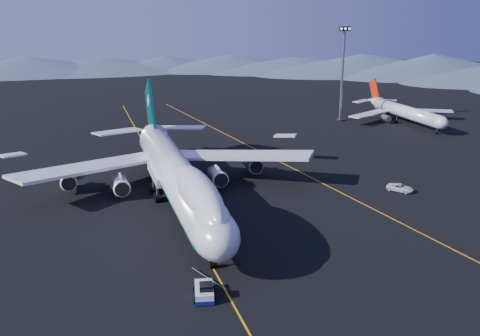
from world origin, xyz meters
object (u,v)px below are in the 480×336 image
object	(u,v)px
pushback_tug	(204,292)
floodlight_mast	(342,74)
boeing_747	(176,174)
service_van	(400,188)
second_jet	(404,111)

from	to	relation	value
pushback_tug	floodlight_mast	bearing A→B (deg)	65.52
floodlight_mast	boeing_747	bearing A→B (deg)	-136.54
pushback_tug	service_van	distance (m)	54.16
floodlight_mast	pushback_tug	bearing A→B (deg)	-125.40
boeing_747	floodlight_mast	world-z (taller)	floodlight_mast
boeing_747	pushback_tug	bearing A→B (deg)	-94.97
pushback_tug	second_jet	bearing A→B (deg)	56.27
floodlight_mast	second_jet	bearing A→B (deg)	-26.93
pushback_tug	second_jet	world-z (taller)	second_jet
pushback_tug	floodlight_mast	world-z (taller)	floodlight_mast
pushback_tug	boeing_747	bearing A→B (deg)	95.95
second_jet	floodlight_mast	size ratio (longest dim) A/B	1.44
second_jet	service_van	xyz separation A→B (m)	(-38.66, -57.91, -2.94)
second_jet	floodlight_mast	xyz separation A→B (m)	(-17.51, 8.90, 11.28)
boeing_747	second_jet	xyz separation A→B (m)	(82.02, 52.24, -2.15)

